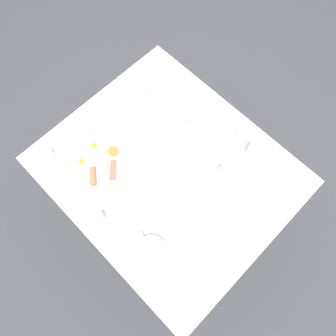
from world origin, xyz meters
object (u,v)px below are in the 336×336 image
at_px(teapot_far, 151,251).
at_px(salt_grinder, 225,168).
at_px(water_glass_tall, 198,124).
at_px(water_glass_short, 135,115).
at_px(teacup_with_saucer_left, 44,156).
at_px(spoon_for_tea, 215,259).
at_px(napkin_folded, 250,207).
at_px(breakfast_plate, 99,162).
at_px(creamer_jug, 242,134).
at_px(teacup_with_saucer_right, 191,198).
at_px(teapot_near, 155,83).
at_px(fork_by_plate, 136,205).
at_px(wine_glass_spare, 257,151).
at_px(knife_by_plate, 172,161).
at_px(pepper_grinder, 99,217).

bearing_deg(teapot_far, salt_grinder, 104.76).
distance_m(teapot_far, water_glass_tall, 0.63).
distance_m(water_glass_tall, water_glass_short, 0.30).
bearing_deg(teacup_with_saucer_left, water_glass_tall, 146.65).
bearing_deg(spoon_for_tea, napkin_folded, -172.36).
relative_size(breakfast_plate, water_glass_short, 2.27).
bearing_deg(water_glass_short, teapot_far, 52.93).
relative_size(creamer_jug, salt_grinder, 0.74).
bearing_deg(creamer_jug, teapot_far, 7.62).
height_order(teacup_with_saucer_right, creamer_jug, creamer_jug).
bearing_deg(creamer_jug, teacup_with_saucer_right, 6.41).
bearing_deg(breakfast_plate, water_glass_tall, 155.32).
bearing_deg(teapot_near, water_glass_short, 26.11).
distance_m(teapot_far, fork_by_plate, 0.23).
bearing_deg(spoon_for_tea, wine_glass_spare, -158.78).
relative_size(teacup_with_saucer_left, teacup_with_saucer_right, 1.00).
bearing_deg(knife_by_plate, fork_by_plate, 7.70).
distance_m(teapot_near, water_glass_tall, 0.32).
xyz_separation_m(teapot_far, knife_by_plate, (-0.36, -0.24, -0.05)).
distance_m(teapot_far, wine_glass_spare, 0.66).
relative_size(teapot_near, water_glass_short, 1.53).
bearing_deg(water_glass_short, breakfast_plate, 7.43).
xyz_separation_m(pepper_grinder, salt_grinder, (-0.56, 0.23, 0.00)).
bearing_deg(spoon_for_tea, knife_by_plate, -113.35).
height_order(napkin_folded, fork_by_plate, napkin_folded).
relative_size(teapot_near, napkin_folded, 1.10).
xyz_separation_m(teacup_with_saucer_left, napkin_folded, (-0.51, 0.85, -0.02)).
bearing_deg(knife_by_plate, teacup_with_saucer_left, -46.45).
bearing_deg(teapot_far, water_glass_tall, 126.72).
xyz_separation_m(teacup_with_saucer_right, creamer_jug, (-0.40, -0.05, 0.01)).
xyz_separation_m(salt_grinder, spoon_for_tea, (0.32, 0.24, -0.05)).
height_order(breakfast_plate, teapot_far, teapot_far).
relative_size(teacup_with_saucer_left, pepper_grinder, 1.34).
relative_size(water_glass_tall, pepper_grinder, 1.19).
distance_m(creamer_jug, spoon_for_tea, 0.60).
height_order(water_glass_short, pepper_grinder, water_glass_short).
xyz_separation_m(teacup_with_saucer_right, napkin_folded, (-0.16, 0.22, -0.02)).
height_order(water_glass_tall, pepper_grinder, water_glass_tall).
distance_m(breakfast_plate, wine_glass_spare, 0.74).
xyz_separation_m(teacup_with_saucer_left, spoon_for_tea, (-0.23, 0.89, -0.02)).
bearing_deg(pepper_grinder, creamer_jug, 167.41).
distance_m(salt_grinder, napkin_folded, 0.21).
relative_size(wine_glass_spare, napkin_folded, 0.72).
distance_m(teapot_far, teacup_with_saucer_left, 0.68).
height_order(salt_grinder, knife_by_plate, salt_grinder).
bearing_deg(teacup_with_saucer_left, teacup_with_saucer_right, 118.63).
height_order(teapot_near, spoon_for_tea, teapot_near).
xyz_separation_m(breakfast_plate, teapot_far, (0.11, 0.48, 0.04)).
bearing_deg(wine_glass_spare, salt_grinder, -16.55).
bearing_deg(creamer_jug, napkin_folded, 47.88).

